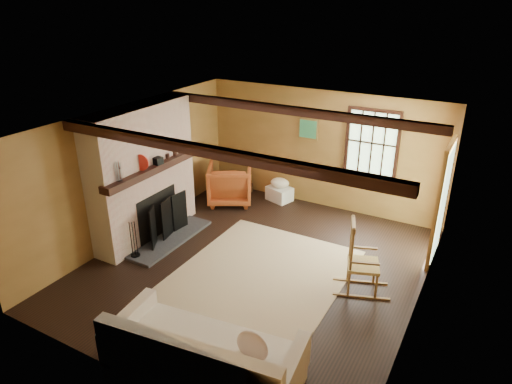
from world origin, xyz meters
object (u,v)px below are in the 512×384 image
Objects in this scene: laundry_basket at (279,194)px; rocking_chair at (361,262)px; fireplace at (145,179)px; armchair at (230,184)px; sofa at (203,362)px.

rocking_chair is at bearing -43.20° from laundry_basket.
fireplace is 2.12m from armchair.
fireplace is at bearing -119.32° from laundry_basket.
rocking_chair is 1.26× the size of armchair.
rocking_chair reaches higher than armchair.
rocking_chair reaches higher than laundry_basket.
rocking_chair reaches higher than sofa.
rocking_chair is at bearing 2.91° from fireplace.
fireplace is at bearing 133.79° from sofa.
rocking_chair is 3.78m from armchair.
fireplace reaches higher than sofa.
laundry_basket is (-2.47, 2.32, -0.33)m from rocking_chair.
sofa is at bearing -39.62° from fireplace.
rocking_chair is 2.79m from sofa.
fireplace is 2.64× the size of armchair.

